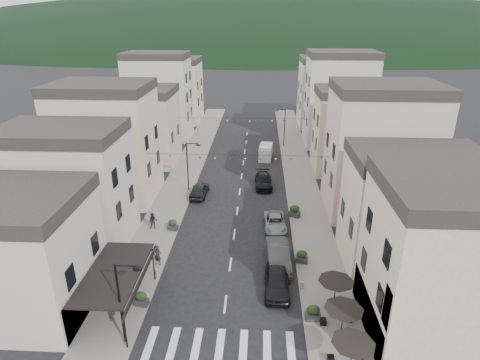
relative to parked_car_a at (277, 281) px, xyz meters
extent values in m
cube|color=slate|center=(-11.29, 24.17, -0.74)|extent=(4.00, 76.00, 0.12)
cube|color=slate|center=(3.71, 24.17, -0.74)|extent=(4.00, 76.00, 0.12)
ellipsoid|color=black|center=(-3.79, 292.17, -0.80)|extent=(640.00, 360.00, 70.00)
cube|color=#BBB494|center=(10.71, -3.83, 4.20)|extent=(10.00, 8.00, 10.00)
cube|color=black|center=(-11.29, -2.83, 2.40)|extent=(3.60, 7.50, 0.15)
cube|color=black|center=(-9.49, -2.83, 1.90)|extent=(0.34, 7.50, 0.99)
cylinder|color=black|center=(-9.59, -6.33, 0.80)|extent=(0.10, 0.10, 3.20)
cylinder|color=black|center=(-9.59, 0.67, 0.80)|extent=(0.10, 0.10, 3.20)
cube|color=#B8B4A8|center=(-18.29, 6.17, 4.20)|extent=(10.00, 7.00, 10.00)
cube|color=#262323|center=(-18.29, 6.17, 9.70)|extent=(10.20, 7.14, 1.00)
cube|color=#BAAA8C|center=(-18.29, 16.17, 5.20)|extent=(10.00, 8.00, 12.00)
cube|color=#262323|center=(-18.29, 16.17, 11.70)|extent=(10.20, 8.16, 1.00)
cube|color=beige|center=(-18.29, 28.17, 3.95)|extent=(10.00, 8.00, 9.50)
cube|color=#262323|center=(-18.29, 28.17, 9.20)|extent=(10.20, 8.16, 1.00)
cube|color=#AEAEA8|center=(-18.29, 40.17, 5.70)|extent=(10.00, 7.00, 13.00)
cube|color=#262323|center=(-18.29, 40.17, 12.70)|extent=(10.20, 7.14, 1.00)
cube|color=#BBB494|center=(-18.29, 52.17, 4.70)|extent=(10.00, 9.00, 11.00)
cube|color=#262323|center=(-18.29, 52.17, 10.70)|extent=(10.20, 9.18, 1.00)
cube|color=#BBB494|center=(10.71, 4.17, 3.70)|extent=(10.00, 7.00, 9.00)
cube|color=#262323|center=(10.71, 4.17, 8.70)|extent=(10.20, 7.14, 1.00)
cube|color=beige|center=(10.71, 14.17, 5.45)|extent=(10.00, 8.00, 12.50)
cube|color=#262323|center=(10.71, 14.17, 12.20)|extent=(10.20, 8.16, 1.00)
cube|color=#BAAA8C|center=(10.71, 26.17, 4.20)|extent=(10.00, 7.00, 10.00)
cube|color=#262323|center=(10.71, 26.17, 9.70)|extent=(10.20, 7.14, 1.00)
cube|color=#AEAEA8|center=(10.71, 38.17, 5.95)|extent=(10.00, 8.00, 13.50)
cube|color=#262323|center=(10.71, 38.17, 13.20)|extent=(10.20, 8.16, 1.00)
cube|color=#B8B4A8|center=(10.71, 50.17, 4.95)|extent=(10.00, 9.00, 11.50)
cube|color=#262323|center=(10.71, 50.17, 11.20)|extent=(10.20, 9.18, 1.00)
cone|color=black|center=(3.91, -7.83, 1.57)|extent=(2.50, 2.50, 0.55)
cylinder|color=black|center=(3.91, -5.03, 0.47)|extent=(0.06, 0.06, 2.30)
cone|color=black|center=(3.91, -5.03, 1.57)|extent=(2.50, 2.50, 0.55)
cylinder|color=black|center=(3.91, -5.03, -0.31)|extent=(0.70, 0.70, 0.04)
cylinder|color=black|center=(3.91, -2.23, 0.47)|extent=(0.06, 0.06, 2.30)
cone|color=black|center=(3.91, -2.23, 1.57)|extent=(2.50, 2.50, 0.55)
cylinder|color=black|center=(3.91, -2.23, -0.31)|extent=(0.70, 0.70, 0.04)
cylinder|color=black|center=(-9.89, -5.83, 2.20)|extent=(0.14, 0.14, 6.00)
cylinder|color=black|center=(-9.19, -5.83, 5.10)|extent=(1.40, 0.10, 0.10)
cylinder|color=black|center=(-8.54, -5.83, 4.95)|extent=(0.56, 0.56, 0.08)
cylinder|color=black|center=(-9.89, 18.17, 2.20)|extent=(0.14, 0.14, 6.00)
cylinder|color=black|center=(-9.19, 18.17, 5.10)|extent=(1.40, 0.10, 0.10)
cylinder|color=black|center=(-8.54, 18.17, 4.95)|extent=(0.56, 0.56, 0.08)
cylinder|color=black|center=(2.31, 36.17, 2.20)|extent=(0.14, 0.14, 6.00)
cylinder|color=black|center=(1.61, 36.17, 5.10)|extent=(1.40, 0.10, 0.10)
cylinder|color=black|center=(0.96, 36.17, 4.95)|extent=(0.56, 0.56, 0.08)
cylinder|color=gray|center=(-9.49, -1.83, -0.38)|extent=(0.26, 0.26, 0.60)
cylinder|color=gray|center=(-9.49, 1.17, -0.38)|extent=(0.26, 0.26, 0.60)
cylinder|color=gray|center=(1.91, 0.17, -0.38)|extent=(0.26, 0.26, 0.60)
cylinder|color=black|center=(-3.79, 14.17, 5.20)|extent=(19.00, 0.02, 0.02)
cone|color=beige|center=(-12.50, 14.17, 5.01)|extent=(0.28, 0.28, 0.24)
cone|color=navy|center=(-10.91, 14.17, 4.92)|extent=(0.28, 0.28, 0.24)
cone|color=beige|center=(-9.33, 14.17, 4.84)|extent=(0.28, 0.28, 0.24)
cone|color=navy|center=(-7.75, 14.17, 4.78)|extent=(0.28, 0.28, 0.24)
cone|color=beige|center=(-6.16, 14.17, 4.73)|extent=(0.28, 0.28, 0.24)
cone|color=navy|center=(-4.58, 14.17, 4.71)|extent=(0.28, 0.28, 0.24)
cone|color=beige|center=(-3.00, 14.17, 4.71)|extent=(0.28, 0.28, 0.24)
cone|color=navy|center=(-1.41, 14.17, 4.73)|extent=(0.28, 0.28, 0.24)
cone|color=beige|center=(0.17, 14.17, 4.78)|extent=(0.28, 0.28, 0.24)
cone|color=navy|center=(1.75, 14.17, 4.84)|extent=(0.28, 0.28, 0.24)
cone|color=beige|center=(3.34, 14.17, 4.92)|extent=(0.28, 0.28, 0.24)
cone|color=navy|center=(4.92, 14.17, 5.01)|extent=(0.28, 0.28, 0.24)
cylinder|color=black|center=(-3.79, 30.17, 5.20)|extent=(19.00, 0.02, 0.02)
cone|color=beige|center=(-12.50, 30.17, 5.01)|extent=(0.28, 0.28, 0.24)
cone|color=navy|center=(-10.91, 30.17, 4.92)|extent=(0.28, 0.28, 0.24)
cone|color=beige|center=(-9.33, 30.17, 4.84)|extent=(0.28, 0.28, 0.24)
cone|color=navy|center=(-7.75, 30.17, 4.78)|extent=(0.28, 0.28, 0.24)
cone|color=beige|center=(-6.16, 30.17, 4.73)|extent=(0.28, 0.28, 0.24)
cone|color=navy|center=(-4.58, 30.17, 4.71)|extent=(0.28, 0.28, 0.24)
cone|color=beige|center=(-3.00, 30.17, 4.71)|extent=(0.28, 0.28, 0.24)
cone|color=navy|center=(-1.41, 30.17, 4.73)|extent=(0.28, 0.28, 0.24)
cone|color=beige|center=(0.17, 30.17, 4.78)|extent=(0.28, 0.28, 0.24)
cone|color=navy|center=(1.75, 30.17, 4.84)|extent=(0.28, 0.28, 0.24)
cone|color=beige|center=(3.34, 30.17, 4.92)|extent=(0.28, 0.28, 0.24)
cone|color=navy|center=(4.92, 30.17, 5.01)|extent=(0.28, 0.28, 0.24)
imported|color=black|center=(0.00, 0.00, 0.00)|extent=(1.95, 4.74, 1.61)
imported|color=#38383B|center=(0.23, 3.44, 0.04)|extent=(2.12, 5.26, 1.70)
imported|color=gray|center=(0.14, 9.64, -0.18)|extent=(2.30, 4.61, 1.25)
imported|color=black|center=(-0.96, 19.94, -0.09)|extent=(2.24, 5.04, 1.44)
imported|color=black|center=(-8.39, 16.80, -0.05)|extent=(2.02, 4.53, 1.51)
cube|color=silver|center=(-0.61, 30.49, 0.11)|extent=(2.10, 4.51, 1.82)
cube|color=silver|center=(-0.66, 29.95, 1.06)|extent=(1.93, 3.05, 0.46)
cylinder|color=black|center=(-1.48, 28.92, -0.49)|extent=(0.28, 0.66, 0.64)
cylinder|color=black|center=(-0.02, 28.79, -0.49)|extent=(0.28, 0.66, 0.64)
cylinder|color=black|center=(-1.20, 32.19, -0.49)|extent=(0.28, 0.66, 0.64)
cylinder|color=black|center=(0.25, 32.06, -0.49)|extent=(0.28, 0.66, 0.64)
imported|color=black|center=(-9.81, 2.73, 0.20)|extent=(0.72, 0.56, 1.76)
imported|color=black|center=(-11.72, 8.68, 0.16)|extent=(0.85, 0.68, 1.69)
cube|color=#28282A|center=(-9.79, -2.34, -0.44)|extent=(1.07, 0.71, 0.49)
ellipsoid|color=black|center=(-9.79, -2.34, 0.11)|extent=(0.87, 0.55, 0.63)
cube|color=#2B2B2D|center=(-9.79, 8.57, -0.44)|extent=(1.09, 0.78, 0.49)
ellipsoid|color=black|center=(-9.79, 8.57, 0.10)|extent=(0.86, 0.55, 0.63)
cube|color=#333235|center=(2.35, -3.22, -0.42)|extent=(1.07, 0.63, 0.52)
ellipsoid|color=black|center=(2.35, -3.22, 0.15)|extent=(0.92, 0.58, 0.67)
cube|color=#2F2E31|center=(2.21, 3.67, -0.43)|extent=(1.10, 0.72, 0.51)
ellipsoid|color=black|center=(2.21, 3.67, 0.13)|extent=(0.89, 0.57, 0.65)
cube|color=#2E2E31|center=(2.21, 11.97, -0.40)|extent=(1.31, 1.05, 0.57)
ellipsoid|color=black|center=(2.21, 11.97, 0.23)|extent=(1.01, 0.64, 0.74)
camera|label=1|loc=(-1.50, -25.22, 18.75)|focal=30.00mm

